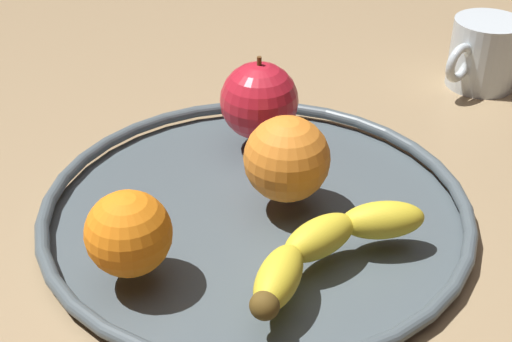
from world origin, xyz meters
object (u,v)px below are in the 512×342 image
at_px(ambient_mug, 483,54).
at_px(banana, 326,246).
at_px(fruit_bowl, 256,208).
at_px(apple, 259,101).
at_px(orange_back_left, 129,234).
at_px(orange_center, 287,159).

bearing_deg(ambient_mug, banana, 15.48).
height_order(fruit_bowl, apple, apple).
bearing_deg(apple, banana, 61.52).
height_order(fruit_bowl, banana, banana).
bearing_deg(orange_back_left, fruit_bowl, -179.51).
bearing_deg(orange_center, fruit_bowl, -26.35).
xyz_separation_m(apple, ambient_mug, (-0.29, 0.07, -0.02)).
relative_size(fruit_bowl, ambient_mug, 3.32).
relative_size(banana, ambient_mug, 1.65).
bearing_deg(fruit_bowl, banana, 79.95).
bearing_deg(banana, apple, -114.14).
distance_m(fruit_bowl, orange_center, 0.05).
relative_size(fruit_bowl, banana, 2.01).
height_order(apple, ambient_mug, apple).
distance_m(orange_center, ambient_mug, 0.34).
bearing_deg(ambient_mug, orange_center, 3.69).
xyz_separation_m(orange_back_left, ambient_mug, (-0.49, -0.01, -0.01)).
xyz_separation_m(fruit_bowl, orange_back_left, (0.13, 0.00, 0.04)).
distance_m(orange_center, orange_back_left, 0.15).
height_order(orange_back_left, ambient_mug, orange_back_left).
distance_m(orange_back_left, ambient_mug, 0.49).
distance_m(apple, orange_back_left, 0.22).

